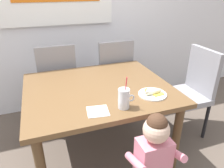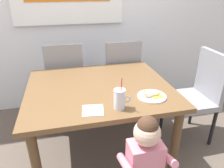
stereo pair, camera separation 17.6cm
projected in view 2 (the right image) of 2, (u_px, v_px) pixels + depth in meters
The scene contains 10 objects.
ground_plane at pixel (101, 149), 2.18m from camera, with size 24.00×24.00×0.00m, color brown.
dining_table at pixel (99, 95), 1.91m from camera, with size 1.26×1.07×0.73m.
dining_chair_left at pixel (65, 76), 2.55m from camera, with size 0.44×0.44×0.96m.
dining_chair_right at pixel (121, 72), 2.66m from camera, with size 0.44×0.44×0.96m.
dining_chair_far at pixel (198, 92), 2.17m from camera, with size 0.44×0.44×0.96m.
toddler_standing at pixel (145, 158), 1.37m from camera, with size 0.33×0.24×0.84m.
milk_cup at pixel (120, 100), 1.51m from camera, with size 0.13×0.08×0.25m.
snack_plate at pixel (152, 96), 1.68m from camera, with size 0.23×0.23×0.01m, color white.
peeled_banana at pixel (153, 94), 1.67m from camera, with size 0.17×0.11×0.07m.
paper_napkin at pixel (93, 110), 1.50m from camera, with size 0.15×0.15×0.00m, color white.
Camera 2 is at (-0.28, -1.66, 1.54)m, focal length 33.75 mm.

